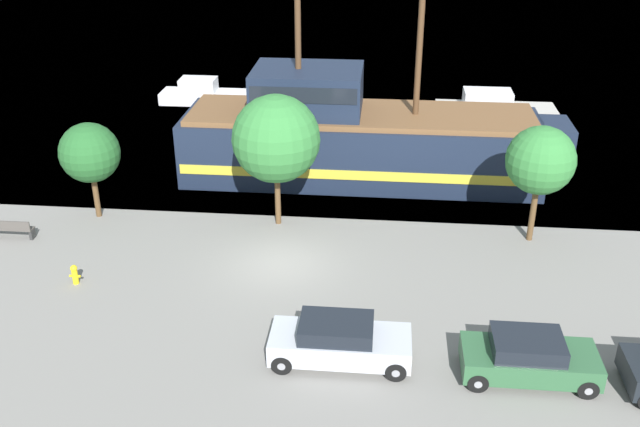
# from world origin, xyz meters

# --- Properties ---
(ground_plane) EXTENTS (160.00, 160.00, 0.00)m
(ground_plane) POSITION_xyz_m (0.00, 0.00, 0.00)
(ground_plane) COLOR gray
(water_surface) EXTENTS (80.00, 80.00, 0.00)m
(water_surface) POSITION_xyz_m (0.00, 44.00, 0.00)
(water_surface) COLOR #38667F
(water_surface) RESTS_ON ground
(pirate_ship) EXTENTS (18.30, 4.81, 9.65)m
(pirate_ship) POSITION_xyz_m (2.48, 8.71, 2.01)
(pirate_ship) COLOR #192338
(pirate_ship) RESTS_ON water_surface
(moored_boat_dockside) EXTENTS (7.08, 2.29, 1.73)m
(moored_boat_dockside) POSITION_xyz_m (10.26, 18.33, 0.64)
(moored_boat_dockside) COLOR #B7B2A8
(moored_boat_dockside) RESTS_ON water_surface
(moored_boat_outer) EXTENTS (5.70, 1.93, 1.58)m
(moored_boat_outer) POSITION_xyz_m (-7.88, 19.87, 0.58)
(moored_boat_outer) COLOR silver
(moored_boat_outer) RESTS_ON water_surface
(parked_car_curb_front) EXTENTS (4.00, 1.83, 1.44)m
(parked_car_curb_front) POSITION_xyz_m (8.34, -6.08, 0.71)
(parked_car_curb_front) COLOR #2D5B38
(parked_car_curb_front) RESTS_ON ground_plane
(parked_car_curb_rear) EXTENTS (4.34, 1.79, 1.46)m
(parked_car_curb_rear) POSITION_xyz_m (2.67, -5.83, 0.73)
(parked_car_curb_rear) COLOR #B7BCC6
(parked_car_curb_rear) RESTS_ON ground_plane
(fire_hydrant) EXTENTS (0.42, 0.25, 0.76)m
(fire_hydrant) POSITION_xyz_m (-7.32, -2.22, 0.41)
(fire_hydrant) COLOR yellow
(fire_hydrant) RESTS_ON ground_plane
(bench_promenade_east) EXTENTS (1.85, 0.45, 0.85)m
(bench_promenade_east) POSITION_xyz_m (-11.36, 0.93, 0.44)
(bench_promenade_east) COLOR #4C4742
(bench_promenade_east) RESTS_ON ground_plane
(tree_row_east) EXTENTS (2.55, 2.55, 4.24)m
(tree_row_east) POSITION_xyz_m (-8.55, 3.28, 2.96)
(tree_row_east) COLOR brown
(tree_row_east) RESTS_ON ground_plane
(tree_row_mideast) EXTENTS (3.63, 3.63, 5.66)m
(tree_row_mideast) POSITION_xyz_m (-0.60, 3.34, 3.84)
(tree_row_mideast) COLOR brown
(tree_row_mideast) RESTS_ON ground_plane
(tree_row_midwest) EXTENTS (2.72, 2.72, 4.87)m
(tree_row_midwest) POSITION_xyz_m (9.91, 2.84, 3.49)
(tree_row_midwest) COLOR brown
(tree_row_midwest) RESTS_ON ground_plane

